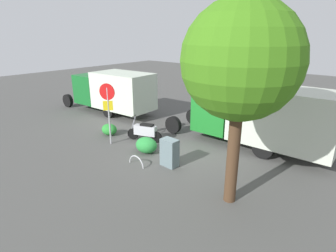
{
  "coord_description": "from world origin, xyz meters",
  "views": [
    {
      "loc": [
        -6.61,
        8.45,
        5.03
      ],
      "look_at": [
        0.3,
        0.12,
        1.31
      ],
      "focal_mm": 29.15,
      "sensor_mm": 36.0,
      "label": 1
    }
  ],
  "objects_px": {
    "motorcycle": "(145,131)",
    "stop_sign": "(108,105)",
    "box_truck_near": "(262,114)",
    "street_tree": "(241,62)",
    "utility_cabinet": "(170,153)",
    "bike_rack_hoop": "(136,165)",
    "box_truck_far": "(112,90)"
  },
  "relations": [
    {
      "from": "motorcycle",
      "to": "stop_sign",
      "type": "relative_size",
      "value": 0.6
    },
    {
      "from": "box_truck_near",
      "to": "street_tree",
      "type": "distance_m",
      "value": 5.43
    },
    {
      "from": "stop_sign",
      "to": "utility_cabinet",
      "type": "distance_m",
      "value": 3.84
    },
    {
      "from": "street_tree",
      "to": "bike_rack_hoop",
      "type": "bearing_deg",
      "value": 3.3
    },
    {
      "from": "box_truck_near",
      "to": "utility_cabinet",
      "type": "xyz_separation_m",
      "value": [
        1.99,
        4.0,
        -1.03
      ]
    },
    {
      "from": "box_truck_far",
      "to": "box_truck_near",
      "type": "bearing_deg",
      "value": 179.8
    },
    {
      "from": "box_truck_near",
      "to": "street_tree",
      "type": "relative_size",
      "value": 1.31
    },
    {
      "from": "box_truck_near",
      "to": "street_tree",
      "type": "xyz_separation_m",
      "value": [
        -0.96,
        4.61,
        2.7
      ]
    },
    {
      "from": "box_truck_near",
      "to": "box_truck_far",
      "type": "relative_size",
      "value": 1.1
    },
    {
      "from": "street_tree",
      "to": "utility_cabinet",
      "type": "xyz_separation_m",
      "value": [
        2.96,
        -0.61,
        -3.73
      ]
    },
    {
      "from": "stop_sign",
      "to": "box_truck_far",
      "type": "bearing_deg",
      "value": -41.02
    },
    {
      "from": "bike_rack_hoop",
      "to": "box_truck_far",
      "type": "bearing_deg",
      "value": -33.22
    },
    {
      "from": "motorcycle",
      "to": "utility_cabinet",
      "type": "xyz_separation_m",
      "value": [
        -2.57,
        1.25,
        0.04
      ]
    },
    {
      "from": "box_truck_far",
      "to": "street_tree",
      "type": "xyz_separation_m",
      "value": [
        -10.68,
        4.16,
        2.77
      ]
    },
    {
      "from": "motorcycle",
      "to": "street_tree",
      "type": "xyz_separation_m",
      "value": [
        -5.52,
        1.86,
        3.77
      ]
    },
    {
      "from": "box_truck_far",
      "to": "utility_cabinet",
      "type": "distance_m",
      "value": 8.56
    },
    {
      "from": "stop_sign",
      "to": "street_tree",
      "type": "distance_m",
      "value": 6.99
    },
    {
      "from": "stop_sign",
      "to": "motorcycle",
      "type": "bearing_deg",
      "value": -128.32
    },
    {
      "from": "street_tree",
      "to": "stop_sign",
      "type": "bearing_deg",
      "value": -4.94
    },
    {
      "from": "box_truck_far",
      "to": "utility_cabinet",
      "type": "height_order",
      "value": "box_truck_far"
    },
    {
      "from": "motorcycle",
      "to": "bike_rack_hoop",
      "type": "xyz_separation_m",
      "value": [
        -1.55,
        2.09,
        -0.52
      ]
    },
    {
      "from": "box_truck_far",
      "to": "utility_cabinet",
      "type": "xyz_separation_m",
      "value": [
        -7.72,
        3.55,
        -0.97
      ]
    },
    {
      "from": "box_truck_far",
      "to": "motorcycle",
      "type": "xyz_separation_m",
      "value": [
        -5.15,
        2.3,
        -1.01
      ]
    },
    {
      "from": "utility_cabinet",
      "to": "box_truck_near",
      "type": "bearing_deg",
      "value": -116.49
    },
    {
      "from": "motorcycle",
      "to": "bike_rack_hoop",
      "type": "height_order",
      "value": "motorcycle"
    },
    {
      "from": "utility_cabinet",
      "to": "bike_rack_hoop",
      "type": "xyz_separation_m",
      "value": [
        1.02,
        0.84,
        -0.56
      ]
    },
    {
      "from": "box_truck_far",
      "to": "bike_rack_hoop",
      "type": "relative_size",
      "value": 8.36
    },
    {
      "from": "stop_sign",
      "to": "bike_rack_hoop",
      "type": "xyz_separation_m",
      "value": [
        -2.57,
        0.79,
        -1.93
      ]
    },
    {
      "from": "utility_cabinet",
      "to": "stop_sign",
      "type": "bearing_deg",
      "value": 0.69
    },
    {
      "from": "bike_rack_hoop",
      "to": "street_tree",
      "type": "bearing_deg",
      "value": -176.7
    },
    {
      "from": "stop_sign",
      "to": "box_truck_near",
      "type": "bearing_deg",
      "value": -144.11
    },
    {
      "from": "street_tree",
      "to": "utility_cabinet",
      "type": "bearing_deg",
      "value": -11.63
    }
  ]
}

